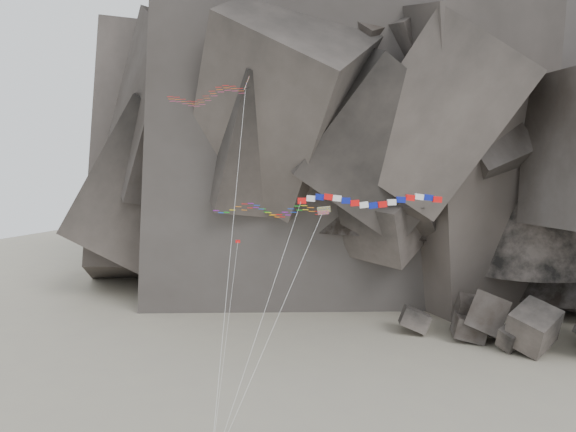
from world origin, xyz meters
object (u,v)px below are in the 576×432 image
(delta_kite, at_px, (202,96))
(banner_kite, at_px, (368,201))
(parafoil_kite, at_px, (263,209))
(pennant_kite, at_px, (231,295))

(delta_kite, height_order, banner_kite, delta_kite)
(parafoil_kite, height_order, pennant_kite, parafoil_kite)
(parafoil_kite, bearing_deg, pennant_kite, -156.30)
(delta_kite, height_order, pennant_kite, delta_kite)
(parafoil_kite, bearing_deg, delta_kite, 143.72)
(delta_kite, distance_m, banner_kite, 20.64)
(banner_kite, xyz_separation_m, pennant_kite, (-11.97, -5.06, -8.86))
(parafoil_kite, bearing_deg, banner_kite, 8.79)
(banner_kite, distance_m, pennant_kite, 15.73)
(delta_kite, distance_m, pennant_kite, 21.01)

